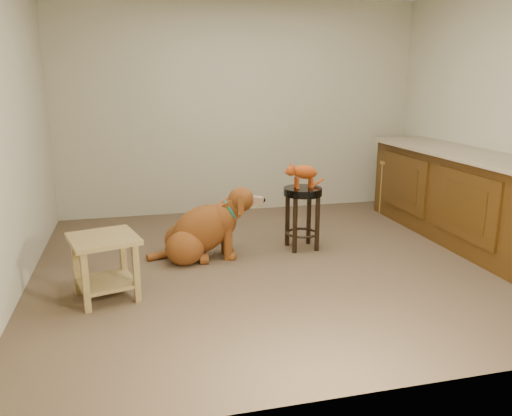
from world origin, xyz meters
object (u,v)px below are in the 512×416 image
object	(u,v)px
wood_stool	(400,187)
tabby_kitten	(302,173)
golden_retriever	(203,231)
padded_stool	(302,206)
side_table	(105,258)

from	to	relation	value
wood_stool	tabby_kitten	distance (m)	1.91
golden_retriever	tabby_kitten	bearing A→B (deg)	5.95
padded_stool	wood_stool	bearing A→B (deg)	30.54
padded_stool	side_table	size ratio (longest dim) A/B	1.05
golden_retriever	tabby_kitten	size ratio (longest dim) A/B	2.59
golden_retriever	wood_stool	bearing A→B (deg)	23.96
side_table	tabby_kitten	world-z (taller)	tabby_kitten
tabby_kitten	side_table	bearing A→B (deg)	-158.71
side_table	tabby_kitten	distance (m)	2.03
wood_stool	tabby_kitten	xyz separation A→B (m)	(-1.61, -0.94, 0.42)
wood_stool	golden_retriever	xyz separation A→B (m)	(-2.59, -0.99, -0.08)
wood_stool	side_table	bearing A→B (deg)	-153.70
wood_stool	side_table	size ratio (longest dim) A/B	1.13
padded_stool	wood_stool	distance (m)	1.86
padded_stool	wood_stool	xyz separation A→B (m)	(1.60, 0.94, -0.09)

